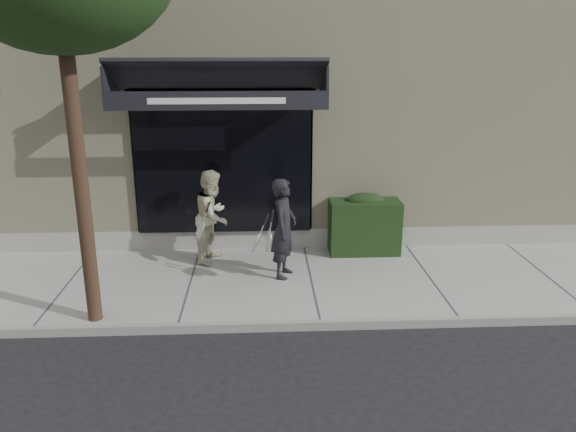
{
  "coord_description": "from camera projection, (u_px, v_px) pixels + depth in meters",
  "views": [
    {
      "loc": [
        -0.81,
        -8.66,
        3.85
      ],
      "look_at": [
        -0.35,
        0.6,
        1.03
      ],
      "focal_mm": 35.0,
      "sensor_mm": 36.0,
      "label": 1
    }
  ],
  "objects": [
    {
      "name": "pedestrian_front",
      "position": [
        284.0,
        229.0,
        9.26
      ],
      "size": [
        0.84,
        0.87,
        1.68
      ],
      "color": "black",
      "rests_on": "sidewalk"
    },
    {
      "name": "pedestrian_back",
      "position": [
        213.0,
        216.0,
        9.98
      ],
      "size": [
        0.85,
        1.0,
        1.66
      ],
      "color": "#BEBB98",
      "rests_on": "sidewalk"
    },
    {
      "name": "building_facade",
      "position": [
        294.0,
        95.0,
        13.37
      ],
      "size": [
        14.3,
        8.04,
        5.64
      ],
      "color": "beige",
      "rests_on": "ground"
    },
    {
      "name": "ground",
      "position": [
        311.0,
        285.0,
        9.43
      ],
      "size": [
        80.0,
        80.0,
        0.0
      ],
      "primitive_type": "plane",
      "color": "black",
      "rests_on": "ground"
    },
    {
      "name": "sidewalk",
      "position": [
        311.0,
        281.0,
        9.42
      ],
      "size": [
        20.0,
        3.0,
        0.12
      ],
      "primitive_type": "cube",
      "color": "gray",
      "rests_on": "ground"
    },
    {
      "name": "curb",
      "position": [
        320.0,
        325.0,
        7.93
      ],
      "size": [
        20.0,
        0.1,
        0.14
      ],
      "primitive_type": "cube",
      "color": "gray",
      "rests_on": "ground"
    },
    {
      "name": "hedge",
      "position": [
        364.0,
        224.0,
        10.49
      ],
      "size": [
        1.3,
        0.7,
        1.14
      ],
      "color": "black",
      "rests_on": "sidewalk"
    }
  ]
}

